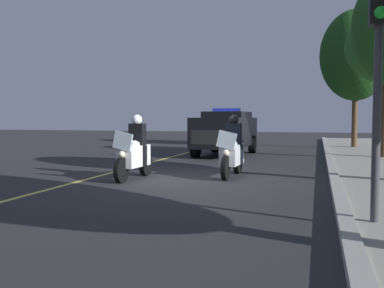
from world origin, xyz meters
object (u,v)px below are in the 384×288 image
object	(u,v)px
police_motorcycle_lead_left	(134,153)
police_suv	(226,131)
tree_behind_suv	(356,55)
police_motorcycle_lead_right	(232,152)
traffic_light	(379,35)

from	to	relation	value
police_motorcycle_lead_left	police_suv	distance (m)	8.16
police_suv	police_motorcycle_lead_left	bearing A→B (deg)	-5.74
police_suv	tree_behind_suv	bearing A→B (deg)	135.15
police_motorcycle_lead_right	police_suv	world-z (taller)	police_suv
police_motorcycle_lead_right	police_suv	xyz separation A→B (m)	(-6.94, -1.60, 0.37)
police_motorcycle_lead_left	police_suv	bearing A→B (deg)	174.26
police_motorcycle_lead_left	police_motorcycle_lead_right	xyz separation A→B (m)	(-1.17, 2.42, 0.00)
police_motorcycle_lead_left	traffic_light	size ratio (longest dim) A/B	0.57
police_suv	traffic_light	bearing A→B (deg)	21.31
police_motorcycle_lead_right	tree_behind_suv	distance (m)	13.98
police_motorcycle_lead_left	tree_behind_suv	world-z (taller)	tree_behind_suv
tree_behind_suv	police_suv	bearing A→B (deg)	-44.85
police_motorcycle_lead_right	tree_behind_suv	world-z (taller)	tree_behind_suv
police_motorcycle_lead_left	tree_behind_suv	size ratio (longest dim) A/B	0.30
police_motorcycle_lead_right	traffic_light	distance (m)	6.33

